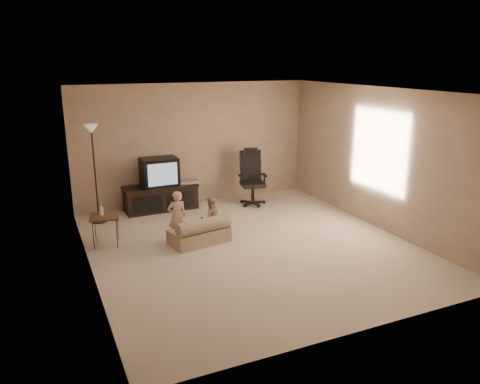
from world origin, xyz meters
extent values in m
plane|color=beige|center=(0.00, 0.00, 0.00)|extent=(5.50, 5.50, 0.00)
plane|color=silver|center=(0.00, 0.00, 2.50)|extent=(5.50, 5.50, 0.00)
plane|color=tan|center=(0.00, 2.75, 1.25)|extent=(5.00, 0.00, 5.00)
plane|color=tan|center=(0.00, -2.75, 1.25)|extent=(5.00, 0.00, 5.00)
plane|color=tan|center=(-2.50, 0.00, 1.25)|extent=(0.00, 5.50, 5.50)
plane|color=tan|center=(2.50, 0.00, 1.25)|extent=(0.00, 5.50, 5.50)
cube|color=black|center=(-0.84, 2.49, 0.23)|extent=(1.43, 0.53, 0.46)
cube|color=black|center=(-0.84, 2.49, 0.49)|extent=(1.47, 0.57, 0.04)
cube|color=black|center=(-1.17, 2.23, 0.23)|extent=(0.59, 0.03, 0.35)
cube|color=black|center=(-0.50, 2.24, 0.23)|extent=(0.59, 0.03, 0.35)
cube|color=black|center=(-0.84, 2.51, 0.79)|extent=(0.72, 0.52, 0.56)
cube|color=silver|center=(-0.83, 2.25, 0.79)|extent=(0.58, 0.02, 0.44)
cube|color=#BEBDC0|center=(-0.28, 2.45, 0.54)|extent=(0.41, 0.29, 0.06)
cylinder|color=black|center=(1.01, 2.04, 0.23)|extent=(0.07, 0.07, 0.37)
cube|color=black|center=(1.01, 2.04, 0.45)|extent=(0.56, 0.56, 0.08)
cube|color=black|center=(1.06, 2.26, 0.79)|extent=(0.47, 0.26, 0.66)
cube|color=black|center=(1.06, 2.26, 1.10)|extent=(0.29, 0.15, 0.15)
cube|color=black|center=(0.77, 2.09, 0.62)|extent=(0.12, 0.27, 0.04)
cube|color=black|center=(1.26, 1.99, 0.62)|extent=(0.12, 0.27, 0.04)
cube|color=brown|center=(-2.14, 1.05, 0.49)|extent=(0.54, 0.54, 0.03)
cylinder|color=black|center=(-2.36, 0.91, 0.25)|extent=(0.01, 0.01, 0.50)
cylinder|color=black|center=(-2.00, 0.83, 0.25)|extent=(0.01, 0.01, 0.50)
cylinder|color=black|center=(-2.28, 1.26, 0.25)|extent=(0.01, 0.01, 0.50)
cylinder|color=black|center=(-1.93, 1.19, 0.25)|extent=(0.01, 0.01, 0.50)
cylinder|color=white|center=(-2.18, 1.09, 0.57)|extent=(0.06, 0.06, 0.13)
cone|color=#F9E1A2|center=(-2.18, 1.09, 0.66)|extent=(0.05, 0.05, 0.05)
cylinder|color=black|center=(-2.10, 2.25, 0.02)|extent=(0.29, 0.29, 0.03)
cylinder|color=black|center=(-2.10, 2.25, 0.88)|extent=(0.03, 0.03, 1.73)
cone|color=beige|center=(-2.10, 2.25, 1.75)|extent=(0.24, 0.24, 0.16)
cube|color=gray|center=(-0.72, 0.50, 0.13)|extent=(1.04, 0.69, 0.25)
cylinder|color=gray|center=(-0.69, 0.33, 0.36)|extent=(0.97, 0.40, 0.23)
imported|color=#DBA589|center=(-1.02, 0.72, 0.44)|extent=(0.33, 0.25, 0.87)
imported|color=#DBA589|center=(-0.49, 0.56, 0.38)|extent=(0.37, 0.21, 0.75)
camera|label=1|loc=(-3.08, -6.43, 2.96)|focal=35.00mm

